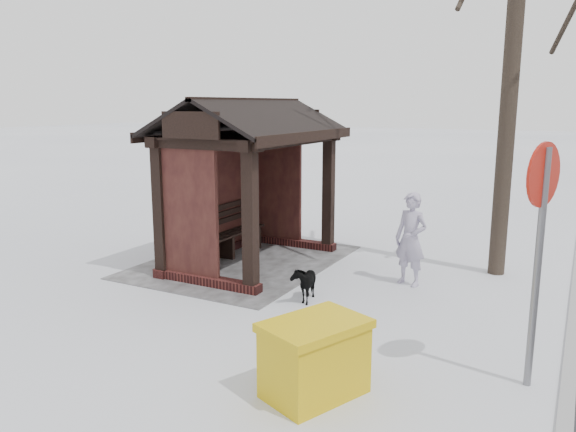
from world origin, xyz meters
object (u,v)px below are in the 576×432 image
(bus_shelter, at_px, (244,149))
(dog, at_px, (304,282))
(grit_bin, at_px, (315,358))
(road_sign, at_px, (540,216))
(pedestrian, at_px, (411,239))

(bus_shelter, bearing_deg, dog, 54.75)
(grit_bin, xyz_separation_m, road_sign, (-1.27, 1.93, 1.45))
(pedestrian, relative_size, dog, 2.29)
(bus_shelter, bearing_deg, pedestrian, 92.63)
(grit_bin, bearing_deg, road_sign, 146.46)
(bus_shelter, distance_m, dog, 3.03)
(bus_shelter, height_order, road_sign, bus_shelter)
(bus_shelter, xyz_separation_m, road_sign, (2.63, 5.24, -0.30))
(bus_shelter, relative_size, dog, 5.26)
(dog, bearing_deg, road_sign, -36.06)
(dog, xyz_separation_m, grit_bin, (2.53, 1.37, 0.12))
(bus_shelter, xyz_separation_m, grit_bin, (3.90, 3.32, -1.75))
(bus_shelter, xyz_separation_m, pedestrian, (-0.15, 3.16, -1.38))
(pedestrian, xyz_separation_m, road_sign, (2.78, 2.09, 1.08))
(grit_bin, bearing_deg, pedestrian, -154.72)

